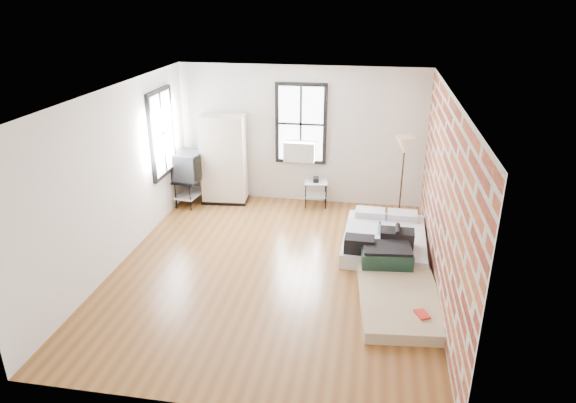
% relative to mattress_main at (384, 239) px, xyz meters
% --- Properties ---
extents(ground, '(6.00, 6.00, 0.00)m').
position_rel_mattress_main_xyz_m(ground, '(-1.74, -1.06, -0.16)').
color(ground, brown).
rests_on(ground, ground).
extents(room_shell, '(5.02, 6.02, 2.80)m').
position_rel_mattress_main_xyz_m(room_shell, '(-1.51, -0.70, 1.57)').
color(room_shell, silver).
rests_on(room_shell, ground).
extents(mattress_main, '(1.43, 1.91, 0.60)m').
position_rel_mattress_main_xyz_m(mattress_main, '(0.00, 0.00, 0.00)').
color(mattress_main, silver).
rests_on(mattress_main, ground).
extents(mattress_bare, '(1.31, 2.21, 0.46)m').
position_rel_mattress_main_xyz_m(mattress_bare, '(0.16, -1.44, -0.03)').
color(mattress_bare, tan).
rests_on(mattress_bare, ground).
extents(wardrobe, '(0.96, 0.59, 1.84)m').
position_rel_mattress_main_xyz_m(wardrobe, '(-3.29, 1.59, 0.75)').
color(wardrobe, black).
rests_on(wardrobe, ground).
extents(side_table, '(0.51, 0.43, 0.62)m').
position_rel_mattress_main_xyz_m(side_table, '(-1.39, 1.66, 0.25)').
color(side_table, black).
rests_on(side_table, ground).
extents(floor_lamp, '(0.36, 0.36, 1.69)m').
position_rel_mattress_main_xyz_m(floor_lamp, '(0.28, 1.11, 1.28)').
color(floor_lamp, black).
rests_on(floor_lamp, ground).
extents(tv_stand, '(0.63, 0.84, 1.11)m').
position_rel_mattress_main_xyz_m(tv_stand, '(-3.96, 1.34, 0.64)').
color(tv_stand, black).
rests_on(tv_stand, ground).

